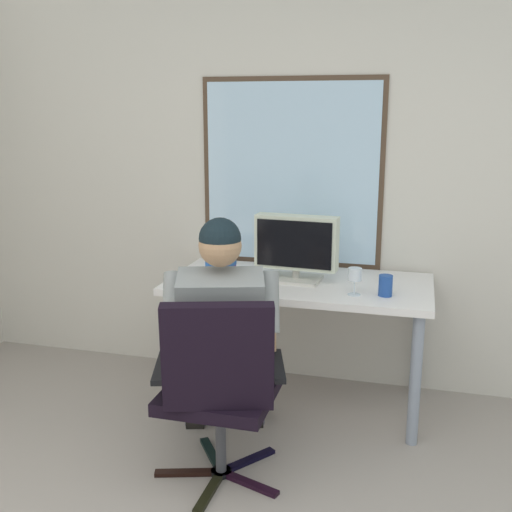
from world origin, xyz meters
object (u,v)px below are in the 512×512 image
(office_chair, at_px, (219,382))
(coffee_mug, at_px, (385,286))
(book_stack, at_px, (222,267))
(desk, at_px, (299,297))
(crt_monitor, at_px, (296,245))
(wine_glass, at_px, (355,276))
(person_seated, at_px, (222,336))

(office_chair, xyz_separation_m, coffee_mug, (0.66, 0.74, 0.28))
(book_stack, height_order, coffee_mug, coffee_mug)
(desk, xyz_separation_m, book_stack, (-0.46, 0.01, 0.14))
(desk, relative_size, crt_monitor, 3.12)
(crt_monitor, relative_size, coffee_mug, 4.24)
(crt_monitor, bearing_deg, coffee_mug, -17.79)
(crt_monitor, bearing_deg, desk, 3.59)
(desk, xyz_separation_m, crt_monitor, (-0.02, -0.00, 0.30))
(office_chair, height_order, wine_glass, office_chair)
(crt_monitor, relative_size, wine_glass, 3.24)
(crt_monitor, bearing_deg, office_chair, -99.80)
(wine_glass, relative_size, coffee_mug, 1.31)
(coffee_mug, bearing_deg, person_seated, -145.87)
(office_chair, xyz_separation_m, book_stack, (-0.29, 0.92, 0.27))
(office_chair, bearing_deg, person_seated, 104.97)
(person_seated, height_order, crt_monitor, person_seated)
(wine_glass, bearing_deg, person_seated, -140.70)
(wine_glass, distance_m, coffee_mug, 0.17)
(crt_monitor, xyz_separation_m, wine_glass, (0.35, -0.19, -0.10))
(person_seated, xyz_separation_m, book_stack, (-0.22, 0.67, 0.16))
(crt_monitor, height_order, book_stack, crt_monitor)
(desk, height_order, crt_monitor, crt_monitor)
(coffee_mug, bearing_deg, wine_glass, -170.62)
(person_seated, relative_size, book_stack, 6.04)
(office_chair, xyz_separation_m, wine_glass, (0.50, 0.72, 0.33))
(crt_monitor, xyz_separation_m, coffee_mug, (0.50, -0.16, -0.15))
(office_chair, bearing_deg, crt_monitor, 80.20)
(crt_monitor, height_order, coffee_mug, crt_monitor)
(wine_glass, bearing_deg, coffee_mug, 9.38)
(person_seated, xyz_separation_m, wine_glass, (0.57, 0.47, 0.21))
(desk, xyz_separation_m, wine_glass, (0.32, -0.19, 0.19))
(crt_monitor, height_order, wine_glass, crt_monitor)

